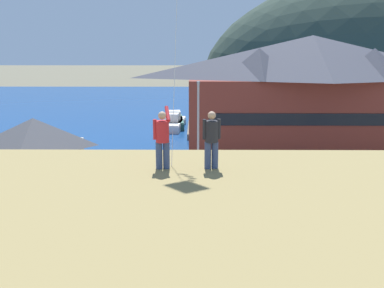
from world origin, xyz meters
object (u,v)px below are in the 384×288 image
wharf_dock (200,128)px  person_kite_flyer (162,138)px  harbor_lodge (310,92)px  moored_boat_outer_mooring (226,125)px  parked_car_corner_spot (204,232)px  person_companion (212,138)px  storage_shed_near_lot (36,159)px  moored_boat_inner_slip (174,121)px  parked_car_front_row_silver (321,188)px  moored_boat_wharfside (173,123)px  parking_light_pole (198,127)px

wharf_dock → person_kite_flyer: bearing=-92.3°
harbor_lodge → moored_boat_outer_mooring: (-7.40, 11.66, -5.45)m
wharf_dock → parked_car_corner_spot: size_ratio=2.84×
moored_boat_outer_mooring → person_kite_flyer: bearing=-96.9°
person_companion → moored_boat_outer_mooring: bearing=85.1°
storage_shed_near_lot → moored_boat_inner_slip: (7.67, 29.47, -2.29)m
parked_car_front_row_silver → person_kite_flyer: person_kite_flyer is taller
storage_shed_near_lot → wharf_dock: size_ratio=0.55×
person_kite_flyer → moored_boat_inner_slip: bearing=92.7°
parked_car_front_row_silver → person_companion: (-8.05, -14.49, 6.47)m
harbor_lodge → moored_boat_wharfside: harbor_lodge is taller
moored_boat_wharfside → moored_boat_outer_mooring: same height
moored_boat_outer_mooring → person_companion: 41.31m
parked_car_front_row_silver → person_companion: bearing=-119.1°
person_kite_flyer → person_companion: bearing=1.1°
parked_car_front_row_silver → parking_light_pole: (-8.34, 3.59, 3.50)m
moored_boat_wharfside → parked_car_corner_spot: moored_boat_wharfside is taller
wharf_dock → parked_car_front_row_silver: 27.34m
moored_boat_outer_mooring → person_kite_flyer: size_ratio=3.43×
parked_car_front_row_silver → storage_shed_near_lot: bearing=179.7°
harbor_lodge → parking_light_pole: 15.66m
harbor_lodge → person_companion: harbor_lodge is taller
wharf_dock → person_companion: (-0.14, -40.65, 7.18)m
harbor_lodge → person_kite_flyer: bearing=-113.1°
harbor_lodge → moored_boat_inner_slip: harbor_lodge is taller
person_companion → wharf_dock: bearing=89.8°
parking_light_pole → person_kite_flyer: bearing=-93.7°
person_companion → person_kite_flyer: bearing=-178.9°
moored_boat_wharfside → moored_boat_outer_mooring: bearing=-12.8°
parking_light_pole → person_companion: person_companion is taller
wharf_dock → moored_boat_inner_slip: size_ratio=1.44×
wharf_dock → moored_boat_wharfside: size_ratio=1.43×
moored_boat_wharfside → parked_car_front_row_silver: (11.61, -27.71, 0.34)m
moored_boat_outer_mooring → person_companion: (-3.48, -40.60, 6.81)m
person_companion → storage_shed_near_lot: bearing=127.6°
storage_shed_near_lot → parking_light_pole: parking_light_pole is taller
parking_light_pole → storage_shed_near_lot: bearing=-162.2°
harbor_lodge → parked_car_front_row_silver: bearing=-101.1°
moored_boat_outer_mooring → person_kite_flyer: 41.49m
harbor_lodge → parked_car_front_row_silver: size_ratio=5.99×
harbor_lodge → wharf_dock: 16.93m
moored_boat_inner_slip → parking_light_pole: (3.25, -25.96, 3.85)m
storage_shed_near_lot → parking_light_pole: size_ratio=0.85×
moored_boat_wharfside → storage_shed_near_lot: bearing=-105.5°
harbor_lodge → moored_boat_wharfside: (-14.44, 13.26, -5.45)m
person_companion → parking_light_pole: bearing=90.9°
moored_boat_wharfside → moored_boat_inner_slip: 1.84m
person_kite_flyer → parking_light_pole: bearing=86.3°
person_companion → parked_car_front_row_silver: bearing=60.9°
harbor_lodge → parking_light_pole: size_ratio=3.24×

